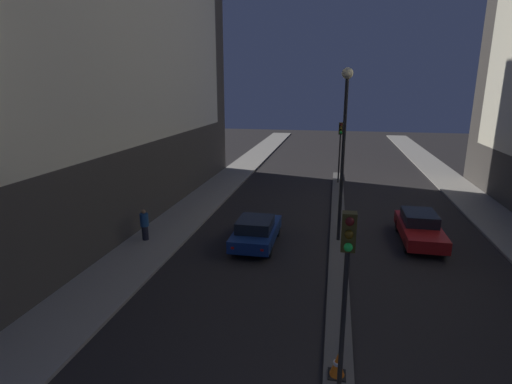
# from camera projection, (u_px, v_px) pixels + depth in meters

# --- Properties ---
(median_strip) EXTENTS (0.81, 29.17, 0.13)m
(median_strip) POSITION_uv_depth(u_px,v_px,m) (338.00, 230.00, 21.44)
(median_strip) COLOR #56544F
(median_strip) RESTS_ON ground
(traffic_light_near) EXTENTS (0.32, 0.42, 4.70)m
(traffic_light_near) POSITION_uv_depth(u_px,v_px,m) (347.00, 265.00, 9.07)
(traffic_light_near) COLOR black
(traffic_light_near) RESTS_ON median_strip
(traffic_light_mid) EXTENTS (0.32, 0.42, 4.70)m
(traffic_light_mid) POSITION_uv_depth(u_px,v_px,m) (340.00, 139.00, 30.72)
(traffic_light_mid) COLOR black
(traffic_light_mid) RESTS_ON median_strip
(street_lamp) EXTENTS (0.51, 0.51, 8.21)m
(street_lamp) POSITION_uv_depth(u_px,v_px,m) (344.00, 128.00, 18.41)
(street_lamp) COLOR black
(street_lamp) RESTS_ON median_strip
(traffic_cone_far) EXTENTS (0.47, 0.47, 0.65)m
(traffic_cone_far) POSITION_uv_depth(u_px,v_px,m) (337.00, 365.00, 10.46)
(traffic_cone_far) COLOR black
(traffic_cone_far) RESTS_ON median_strip
(car_left_lane) EXTENTS (1.89, 4.22, 1.43)m
(car_left_lane) POSITION_uv_depth(u_px,v_px,m) (256.00, 231.00, 19.31)
(car_left_lane) COLOR navy
(car_left_lane) RESTS_ON ground
(car_right_lane) EXTENTS (1.82, 4.61, 1.46)m
(car_right_lane) POSITION_uv_depth(u_px,v_px,m) (419.00, 228.00, 19.77)
(car_right_lane) COLOR maroon
(car_right_lane) RESTS_ON ground
(pedestrian_on_left_sidewalk) EXTENTS (0.41, 0.41, 1.57)m
(pedestrian_on_left_sidewalk) POSITION_uv_depth(u_px,v_px,m) (145.00, 224.00, 19.67)
(pedestrian_on_left_sidewalk) COLOR black
(pedestrian_on_left_sidewalk) RESTS_ON sidewalk_left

